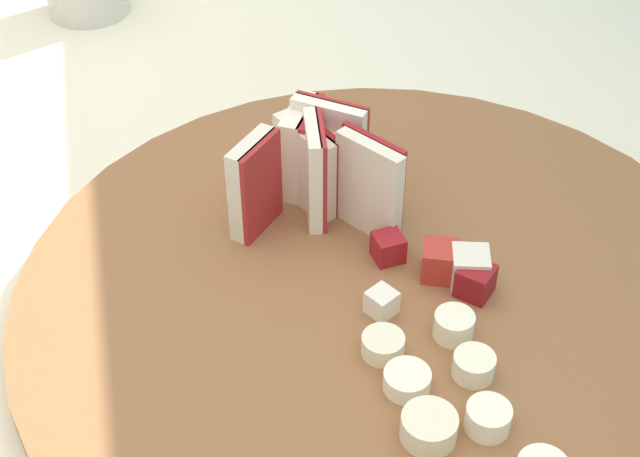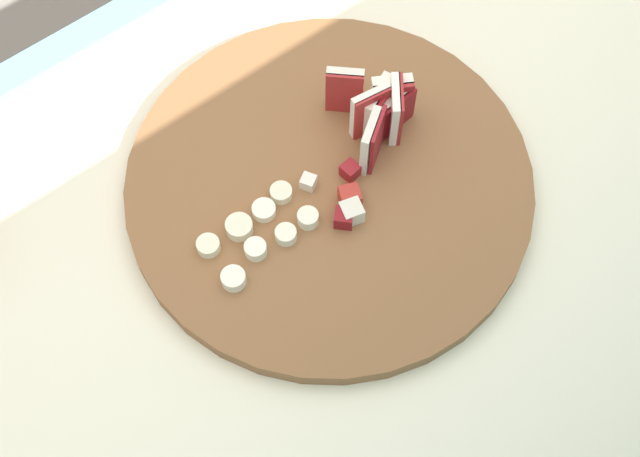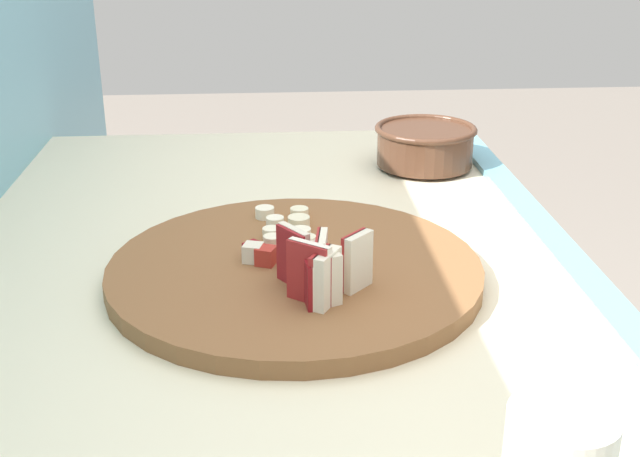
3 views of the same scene
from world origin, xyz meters
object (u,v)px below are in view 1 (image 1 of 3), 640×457
(cutting_board, at_px, (385,297))
(banana_slice_rows, at_px, (453,405))
(apple_wedge_fan, at_px, (315,164))
(apple_dice_pile, at_px, (444,268))

(cutting_board, xyz_separation_m, banana_slice_rows, (0.10, 0.01, 0.02))
(cutting_board, bearing_deg, banana_slice_rows, 3.55)
(apple_wedge_fan, bearing_deg, banana_slice_rows, 9.04)
(apple_wedge_fan, relative_size, apple_dice_pile, 1.30)
(apple_dice_pile, xyz_separation_m, banana_slice_rows, (0.09, -0.03, -0.00))
(banana_slice_rows, bearing_deg, apple_dice_pile, 163.64)
(apple_wedge_fan, xyz_separation_m, banana_slice_rows, (0.18, 0.03, -0.02))
(cutting_board, xyz_separation_m, apple_wedge_fan, (-0.08, -0.02, 0.04))
(apple_dice_pile, bearing_deg, cutting_board, -97.54)
(apple_dice_pile, relative_size, banana_slice_rows, 0.65)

